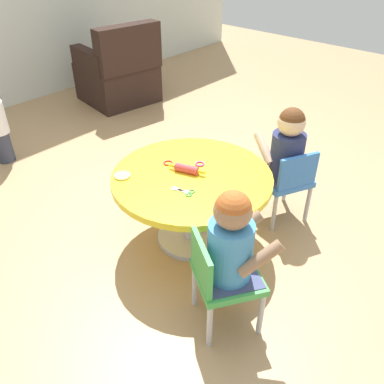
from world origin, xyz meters
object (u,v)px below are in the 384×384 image
Objects in this scene: child_chair_left at (221,277)px; craft_scissors at (186,192)px; seated_child_right at (287,146)px; craft_table at (192,190)px; child_chair_right at (286,180)px; armchair_dark at (119,74)px; rolling_pin at (187,169)px; seated_child_left at (232,240)px.

child_chair_left reaches higher than craft_scissors.
craft_scissors is at bearing 166.42° from seated_child_right.
craft_scissors is at bearing -148.68° from craft_table.
child_chair_left is 0.98m from child_chair_right.
child_chair_left is at bearing -165.27° from seated_child_right.
child_chair_right is 0.63× the size of armchair_dark.
craft_table is at bearing 31.32° from craft_scissors.
child_chair_left reaches higher than rolling_pin.
rolling_pin is at bearing -119.86° from armchair_dark.
craft_scissors is at bearing -121.36° from armchair_dark.
child_chair_right is at bearing -31.66° from rolling_pin.
armchair_dark is at bearing 60.14° from rolling_pin.
rolling_pin is 0.21m from craft_scissors.
child_chair_right is (0.95, 0.22, 0.00)m from child_chair_left.
rolling_pin is (0.00, 0.04, 0.13)m from craft_table.
rolling_pin reaches higher than craft_table.
rolling_pin reaches higher than craft_scissors.
craft_scissors reaches higher than craft_table.
seated_child_left reaches higher than rolling_pin.
seated_child_right reaches higher than child_chair_left.
seated_child_right is at bearing -28.26° from rolling_pin.
craft_table is 0.14m from rolling_pin.
seated_child_right is (0.59, -0.27, 0.16)m from craft_table.
seated_child_left is 0.60× the size of armchair_dark.
seated_child_left is 0.50m from craft_scissors.
rolling_pin is (-1.21, -2.11, 0.20)m from armchair_dark.
seated_child_left is 0.69m from rolling_pin.
seated_child_right is at bearing 16.45° from seated_child_left.
child_chair_left is 0.23m from seated_child_left.
child_chair_left is 1.03m from seated_child_right.
craft_scissors is (0.19, 0.46, -0.05)m from seated_child_left.
seated_child_left reaches higher than craft_scissors.
armchair_dark is at bearing 58.64° from craft_scissors.
rolling_pin is (0.38, 0.57, 0.20)m from child_chair_left.
child_chair_right is 0.78m from craft_scissors.
armchair_dark is (1.56, 2.70, -0.22)m from seated_child_left.
craft_table is at bearing -93.04° from rolling_pin.
armchair_dark reaches higher than rolling_pin.
seated_child_right is at bearing 14.73° from child_chair_left.
child_chair_left is 3.80× the size of craft_scissors.
seated_child_left is (0.03, -0.02, 0.23)m from child_chair_left.
child_chair_right is at bearing -28.44° from craft_table.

